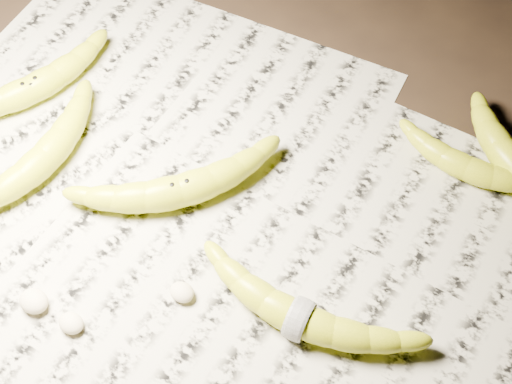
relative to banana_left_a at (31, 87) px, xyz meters
The scene contains 11 objects.
ground 0.32m from the banana_left_a, ahead, with size 3.00×3.00×0.00m, color black.
newspaper_patch 0.28m from the banana_left_a, ahead, with size 0.90×0.70×0.01m, color #B5B29B.
banana_left_a is the anchor object (origin of this frame).
banana_left_b 0.12m from the banana_left_a, 38.63° to the right, with size 0.21×0.06×0.04m, color yellow, non-canonical shape.
banana_center 0.26m from the banana_left_a, ahead, with size 0.23×0.07×0.04m, color yellow, non-canonical shape.
banana_taped 0.47m from the banana_left_a, 10.03° to the right, with size 0.23×0.06×0.04m, color yellow, non-canonical shape.
banana_upper_a 0.56m from the banana_left_a, 20.73° to the left, with size 0.17×0.05×0.03m, color yellow, non-canonical shape.
measuring_tape 0.47m from the banana_left_a, 10.03° to the right, with size 0.05×0.05×0.00m, color white.
flesh_chunk_a 0.30m from the banana_left_a, 46.72° to the right, with size 0.03×0.03×0.02m, color beige.
flesh_chunk_b 0.34m from the banana_left_a, 40.04° to the right, with size 0.03×0.02×0.02m, color beige.
flesh_chunk_c 0.36m from the banana_left_a, 19.91° to the right, with size 0.03×0.02×0.02m, color beige.
Camera 1 is at (0.27, -0.34, 0.73)m, focal length 50.00 mm.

